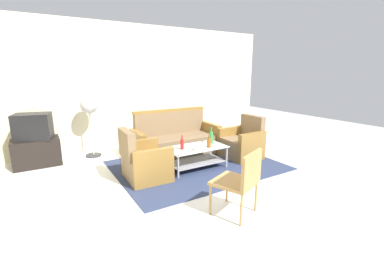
{
  "coord_description": "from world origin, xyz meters",
  "views": [
    {
      "loc": [
        -2.46,
        -3.0,
        1.75
      ],
      "look_at": [
        -0.12,
        0.88,
        0.65
      ],
      "focal_mm": 24.36,
      "sensor_mm": 36.0,
      "label": 1
    }
  ],
  "objects_px": {
    "pedestal_fan": "(89,109)",
    "tv_stand": "(37,152)",
    "coffee_table": "(196,154)",
    "television": "(33,126)",
    "bottle_red": "(182,144)",
    "armchair_left": "(144,163)",
    "bottle_green": "(211,137)",
    "couch": "(176,141)",
    "cup": "(196,147)",
    "bottle_brown": "(209,143)",
    "armchair_right": "(242,144)",
    "wicker_chair": "(241,178)"
  },
  "relations": [
    {
      "from": "couch",
      "to": "armchair_right",
      "type": "height_order",
      "value": "couch"
    },
    {
      "from": "armchair_left",
      "to": "bottle_brown",
      "type": "relative_size",
      "value": 3.63
    },
    {
      "from": "couch",
      "to": "tv_stand",
      "type": "xyz_separation_m",
      "value": [
        -2.53,
        0.83,
        -0.06
      ]
    },
    {
      "from": "armchair_right",
      "to": "wicker_chair",
      "type": "distance_m",
      "value": 2.32
    },
    {
      "from": "coffee_table",
      "to": "armchair_left",
      "type": "bearing_deg",
      "value": 178.57
    },
    {
      "from": "armchair_left",
      "to": "television",
      "type": "relative_size",
      "value": 1.24
    },
    {
      "from": "tv_stand",
      "to": "bottle_green",
      "type": "bearing_deg",
      "value": -29.4
    },
    {
      "from": "pedestal_fan",
      "to": "cup",
      "type": "bearing_deg",
      "value": -54.22
    },
    {
      "from": "armchair_left",
      "to": "tv_stand",
      "type": "distance_m",
      "value": 2.25
    },
    {
      "from": "armchair_right",
      "to": "bottle_brown",
      "type": "distance_m",
      "value": 1.01
    },
    {
      "from": "television",
      "to": "couch",
      "type": "bearing_deg",
      "value": 175.54
    },
    {
      "from": "bottle_brown",
      "to": "cup",
      "type": "xyz_separation_m",
      "value": [
        -0.29,
        -0.04,
        -0.04
      ]
    },
    {
      "from": "bottle_red",
      "to": "wicker_chair",
      "type": "relative_size",
      "value": 0.3
    },
    {
      "from": "bottle_green",
      "to": "pedestal_fan",
      "type": "bearing_deg",
      "value": 138.07
    },
    {
      "from": "coffee_table",
      "to": "television",
      "type": "distance_m",
      "value": 3.06
    },
    {
      "from": "tv_stand",
      "to": "armchair_right",
      "type": "bearing_deg",
      "value": -24.06
    },
    {
      "from": "couch",
      "to": "bottle_green",
      "type": "height_order",
      "value": "couch"
    },
    {
      "from": "coffee_table",
      "to": "tv_stand",
      "type": "distance_m",
      "value": 3.02
    },
    {
      "from": "armchair_left",
      "to": "cup",
      "type": "distance_m",
      "value": 0.93
    },
    {
      "from": "bottle_brown",
      "to": "wicker_chair",
      "type": "xyz_separation_m",
      "value": [
        -0.58,
        -1.52,
        -0.0
      ]
    },
    {
      "from": "coffee_table",
      "to": "bottle_red",
      "type": "bearing_deg",
      "value": 178.52
    },
    {
      "from": "couch",
      "to": "pedestal_fan",
      "type": "bearing_deg",
      "value": -29.0
    },
    {
      "from": "armchair_left",
      "to": "bottle_brown",
      "type": "height_order",
      "value": "armchair_left"
    },
    {
      "from": "cup",
      "to": "coffee_table",
      "type": "bearing_deg",
      "value": 60.02
    },
    {
      "from": "coffee_table",
      "to": "cup",
      "type": "bearing_deg",
      "value": -119.98
    },
    {
      "from": "pedestal_fan",
      "to": "television",
      "type": "bearing_deg",
      "value": -177.33
    },
    {
      "from": "armchair_right",
      "to": "tv_stand",
      "type": "distance_m",
      "value": 4.01
    },
    {
      "from": "tv_stand",
      "to": "wicker_chair",
      "type": "distance_m",
      "value": 3.96
    },
    {
      "from": "television",
      "to": "coffee_table",
      "type": "bearing_deg",
      "value": 159.64
    },
    {
      "from": "armchair_left",
      "to": "wicker_chair",
      "type": "distance_m",
      "value": 1.8
    },
    {
      "from": "bottle_brown",
      "to": "television",
      "type": "bearing_deg",
      "value": 145.78
    },
    {
      "from": "coffee_table",
      "to": "bottle_red",
      "type": "xyz_separation_m",
      "value": [
        -0.28,
        0.01,
        0.23
      ]
    },
    {
      "from": "pedestal_fan",
      "to": "tv_stand",
      "type": "bearing_deg",
      "value": -177.19
    },
    {
      "from": "bottle_green",
      "to": "television",
      "type": "height_order",
      "value": "television"
    },
    {
      "from": "cup",
      "to": "bottle_red",
      "type": "bearing_deg",
      "value": 135.59
    },
    {
      "from": "bottle_red",
      "to": "television",
      "type": "distance_m",
      "value": 2.79
    },
    {
      "from": "cup",
      "to": "wicker_chair",
      "type": "height_order",
      "value": "wicker_chair"
    },
    {
      "from": "bottle_green",
      "to": "bottle_red",
      "type": "bearing_deg",
      "value": -174.79
    },
    {
      "from": "bottle_brown",
      "to": "pedestal_fan",
      "type": "bearing_deg",
      "value": 131.71
    },
    {
      "from": "armchair_left",
      "to": "bottle_green",
      "type": "distance_m",
      "value": 1.39
    },
    {
      "from": "coffee_table",
      "to": "bottle_green",
      "type": "distance_m",
      "value": 0.47
    },
    {
      "from": "armchair_left",
      "to": "tv_stand",
      "type": "xyz_separation_m",
      "value": [
        -1.51,
        1.67,
        -0.03
      ]
    },
    {
      "from": "bottle_red",
      "to": "tv_stand",
      "type": "relative_size",
      "value": 0.32
    },
    {
      "from": "armchair_left",
      "to": "armchair_right",
      "type": "relative_size",
      "value": 1.0
    },
    {
      "from": "television",
      "to": "armchair_right",
      "type": "bearing_deg",
      "value": 169.69
    },
    {
      "from": "pedestal_fan",
      "to": "wicker_chair",
      "type": "bearing_deg",
      "value": -72.2
    },
    {
      "from": "television",
      "to": "pedestal_fan",
      "type": "bearing_deg",
      "value": -163.54
    },
    {
      "from": "armchair_left",
      "to": "coffee_table",
      "type": "relative_size",
      "value": 0.77
    },
    {
      "from": "armchair_right",
      "to": "coffee_table",
      "type": "distance_m",
      "value": 1.16
    },
    {
      "from": "television",
      "to": "pedestal_fan",
      "type": "relative_size",
      "value": 0.54
    }
  ]
}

